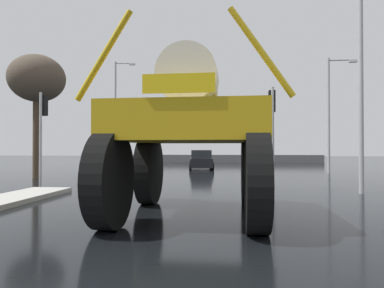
{
  "coord_description": "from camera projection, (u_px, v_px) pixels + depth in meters",
  "views": [
    {
      "loc": [
        1.98,
        -1.69,
        1.61
      ],
      "look_at": [
        0.82,
        10.35,
        1.78
      ],
      "focal_mm": 32.39,
      "sensor_mm": 36.0,
      "label": 1
    }
  ],
  "objects": [
    {
      "name": "traffic_signal_near_left",
      "position": [
        43.0,
        118.0,
        14.38
      ],
      "size": [
        0.24,
        0.54,
        3.94
      ],
      "color": "#A8AAAF",
      "rests_on": "ground"
    },
    {
      "name": "roadside_barrier",
      "position": [
        209.0,
        159.0,
        41.58
      ],
      "size": [
        26.9,
        0.24,
        0.9
      ],
      "primitive_type": "cube",
      "color": "#59595B",
      "rests_on": "ground"
    },
    {
      "name": "bare_tree_left",
      "position": [
        37.0,
        80.0,
        19.17
      ],
      "size": [
        3.06,
        3.06,
        6.83
      ],
      "color": "#473828",
      "rests_on": "ground"
    },
    {
      "name": "traffic_signal_near_right",
      "position": [
        272.0,
        115.0,
        13.48
      ],
      "size": [
        0.24,
        0.54,
        4.0
      ],
      "color": "#A8AAAF",
      "rests_on": "ground"
    },
    {
      "name": "streetlight_far_left",
      "position": [
        117.0,
        109.0,
        30.86
      ],
      "size": [
        1.87,
        0.24,
        9.42
      ],
      "color": "#A8AAAF",
      "rests_on": "ground"
    },
    {
      "name": "sedan_ahead",
      "position": [
        201.0,
        160.0,
        27.57
      ],
      "size": [
        2.2,
        4.25,
        1.52
      ],
      "rotation": [
        0.0,
        0.0,
        1.67
      ],
      "color": "black",
      "rests_on": "ground"
    },
    {
      "name": "streetlight_far_right",
      "position": [
        331.0,
        109.0,
        22.83
      ],
      "size": [
        1.91,
        0.24,
        7.63
      ],
      "color": "#A8AAAF",
      "rests_on": "ground"
    },
    {
      "name": "ground_plane",
      "position": [
        191.0,
        177.0,
        19.76
      ],
      "size": [
        120.0,
        120.0,
        0.0
      ],
      "primitive_type": "plane",
      "color": "black"
    },
    {
      "name": "streetlight_near_right",
      "position": [
        365.0,
        82.0,
        12.44
      ],
      "size": [
        1.73,
        0.24,
        7.21
      ],
      "color": "#A8AAAF",
      "rests_on": "ground"
    },
    {
      "name": "oversize_sprayer",
      "position": [
        191.0,
        134.0,
        8.36
      ],
      "size": [
        4.29,
        5.31,
        4.35
      ],
      "rotation": [
        0.0,
        0.0,
        1.55
      ],
      "color": "black",
      "rests_on": "ground"
    }
  ]
}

